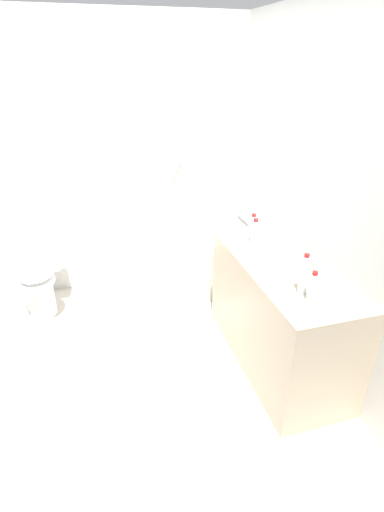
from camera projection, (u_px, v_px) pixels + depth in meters
name	position (u px, v px, depth m)	size (l,w,h in m)	color
ground_plane	(116.00, 355.00, 3.05)	(3.94, 3.94, 0.00)	beige
wall_back_tiled	(90.00, 164.00, 3.52)	(3.34, 0.10, 2.46)	silver
wall_right_mirror	(308.00, 189.00, 2.85)	(0.10, 2.71, 2.46)	silver
bathtub	(170.00, 262.00, 3.77)	(1.61, 0.64, 1.29)	white
toilet	(38.00, 278.00, 3.43)	(0.38, 0.50, 0.66)	white
vanity_counter	(279.00, 315.00, 2.83)	(0.57, 1.33, 0.83)	tan
sink_basin	(281.00, 264.00, 2.60)	(0.36, 0.36, 0.05)	white
sink_faucet	(309.00, 259.00, 2.65)	(0.11, 0.15, 0.07)	#A8A8AD
water_bottle_0	(313.00, 287.00, 2.21)	(0.06, 0.06, 0.19)	silver
water_bottle_1	(253.00, 226.00, 3.03)	(0.06, 0.06, 0.19)	silver
water_bottle_2	(255.00, 232.00, 2.92)	(0.06, 0.06, 0.20)	silver
water_bottle_3	(304.00, 275.00, 2.27)	(0.06, 0.06, 0.26)	silver
drinking_glass_0	(256.00, 243.00, 2.86)	(0.08, 0.08, 0.08)	white
drinking_glass_1	(247.00, 234.00, 2.98)	(0.06, 0.06, 0.10)	white
bath_mat	(173.00, 322.00, 3.42)	(0.52, 0.36, 0.01)	white
toilet_paper_roll	(22.00, 310.00, 3.48)	(0.11, 0.11, 0.13)	white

